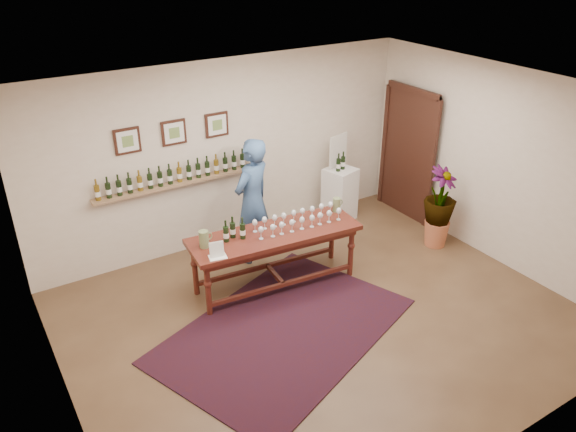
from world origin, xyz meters
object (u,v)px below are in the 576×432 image
tasting_table (275,240)px  potted_plant (439,208)px  display_pedestal (340,194)px  person (252,201)px

tasting_table → potted_plant: bearing=-2.7°
tasting_table → display_pedestal: size_ratio=2.63×
tasting_table → display_pedestal: display_pedestal is taller
display_pedestal → potted_plant: bearing=-64.4°
tasting_table → display_pedestal: (1.93, 1.13, -0.24)m
person → tasting_table: bearing=59.8°
potted_plant → person: person is taller
display_pedestal → potted_plant: potted_plant is taller
tasting_table → potted_plant: (2.65, -0.39, -0.05)m
tasting_table → display_pedestal: 2.24m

